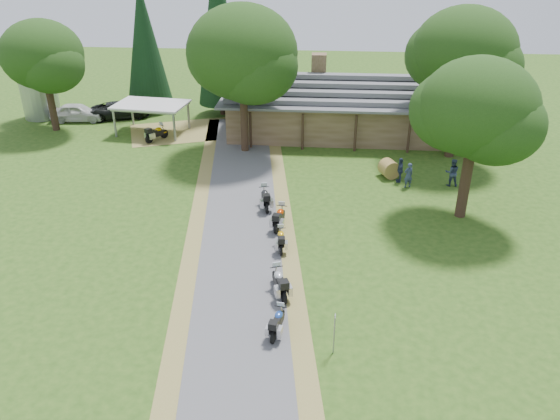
# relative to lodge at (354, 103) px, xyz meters

# --- Properties ---
(ground) EXTENTS (120.00, 120.00, 0.00)m
(ground) POSITION_rel_lodge_xyz_m (-6.00, -24.00, -2.45)
(ground) COLOR #274A15
(ground) RESTS_ON ground
(driveway) EXTENTS (51.95, 51.95, 0.00)m
(driveway) POSITION_rel_lodge_xyz_m (-6.50, -20.00, -2.45)
(driveway) COLOR #4D4C4F
(driveway) RESTS_ON ground
(lodge) EXTENTS (21.40, 9.40, 4.90)m
(lodge) POSITION_rel_lodge_xyz_m (0.00, 0.00, 0.00)
(lodge) COLOR brown
(lodge) RESTS_ON ground
(silo) EXTENTS (3.26, 3.26, 6.35)m
(silo) POSITION_rel_lodge_xyz_m (-27.84, 1.86, 0.72)
(silo) COLOR gray
(silo) RESTS_ON ground
(carport) EXTENTS (6.12, 4.45, 2.47)m
(carport) POSITION_rel_lodge_xyz_m (-16.61, -1.55, -1.21)
(carport) COLOR silver
(carport) RESTS_ON ground
(car_white_sedan) EXTENTS (3.12, 6.18, 1.98)m
(car_white_sedan) POSITION_rel_lodge_xyz_m (-24.18, 1.02, -1.46)
(car_white_sedan) COLOR silver
(car_white_sedan) RESTS_ON ground
(car_dark_suv) EXTENTS (4.22, 6.14, 2.17)m
(car_dark_suv) POSITION_rel_lodge_xyz_m (-20.74, 2.27, -1.37)
(car_dark_suv) COLOR black
(car_dark_suv) RESTS_ON ground
(motorcycle_row_a) EXTENTS (0.84, 1.76, 1.16)m
(motorcycle_row_a) POSITION_rel_lodge_xyz_m (-3.99, -26.29, -1.87)
(motorcycle_row_a) COLOR #204294
(motorcycle_row_a) RESTS_ON ground
(motorcycle_row_b) EXTENTS (1.26, 2.06, 1.34)m
(motorcycle_row_b) POSITION_rel_lodge_xyz_m (-4.14, -23.54, -1.78)
(motorcycle_row_b) COLOR #B3B5BB
(motorcycle_row_b) RESTS_ON ground
(motorcycle_row_c) EXTENTS (0.75, 1.76, 1.17)m
(motorcycle_row_c) POSITION_rel_lodge_xyz_m (-4.41, -19.49, -1.87)
(motorcycle_row_c) COLOR #DAA00C
(motorcycle_row_c) RESTS_ON ground
(motorcycle_row_d) EXTENTS (0.90, 2.01, 1.32)m
(motorcycle_row_d) POSITION_rel_lodge_xyz_m (-4.69, -17.14, -1.79)
(motorcycle_row_d) COLOR #CD3804
(motorcycle_row_d) RESTS_ON ground
(motorcycle_row_e) EXTENTS (1.08, 2.08, 1.36)m
(motorcycle_row_e) POSITION_rel_lodge_xyz_m (-5.76, -14.73, -1.77)
(motorcycle_row_e) COLOR black
(motorcycle_row_e) RESTS_ON ground
(motorcycle_carport_a) EXTENTS (1.64, 2.07, 1.39)m
(motorcycle_carport_a) POSITION_rel_lodge_xyz_m (-15.75, -3.49, -1.76)
(motorcycle_carport_a) COLOR #D7A206
(motorcycle_carport_a) RESTS_ON ground
(person_a) EXTENTS (0.68, 0.59, 1.99)m
(person_a) POSITION_rel_lodge_xyz_m (3.20, -10.99, -1.46)
(person_a) COLOR #2D3855
(person_a) RESTS_ON ground
(person_b) EXTENTS (0.63, 0.45, 2.19)m
(person_b) POSITION_rel_lodge_xyz_m (6.07, -10.48, -1.36)
(person_b) COLOR #2D3855
(person_b) RESTS_ON ground
(person_c) EXTENTS (0.42, 0.57, 1.98)m
(person_c) POSITION_rel_lodge_xyz_m (2.76, -10.13, -1.46)
(person_c) COLOR #2D3855
(person_c) RESTS_ON ground
(hay_bale) EXTENTS (1.52, 1.46, 1.21)m
(hay_bale) POSITION_rel_lodge_xyz_m (2.14, -9.36, -1.84)
(hay_bale) COLOR olive
(hay_bale) RESTS_ON ground
(sign_post) EXTENTS (0.33, 0.06, 1.85)m
(sign_post) POSITION_rel_lodge_xyz_m (-1.68, -27.37, -1.53)
(sign_post) COLOR gray
(sign_post) RESTS_ON ground
(oak_lodge_left) EXTENTS (7.91, 7.91, 11.93)m
(oak_lodge_left) POSITION_rel_lodge_xyz_m (-8.37, -5.14, 3.52)
(oak_lodge_left) COLOR black
(oak_lodge_left) RESTS_ON ground
(oak_lodge_right) EXTENTS (7.10, 7.10, 12.44)m
(oak_lodge_right) POSITION_rel_lodge_xyz_m (7.01, -5.01, 3.77)
(oak_lodge_right) COLOR black
(oak_lodge_right) RESTS_ON ground
(oak_driveway) EXTENTS (6.36, 6.36, 10.58)m
(oak_driveway) POSITION_rel_lodge_xyz_m (5.80, -14.86, 2.84)
(oak_driveway) COLOR black
(oak_driveway) RESTS_ON ground
(oak_silo) EXTENTS (6.49, 6.49, 10.13)m
(oak_silo) POSITION_rel_lodge_xyz_m (-25.07, -1.54, 2.62)
(oak_silo) COLOR black
(oak_silo) RESTS_ON ground
(cedar_near) EXTENTS (4.18, 4.18, 14.70)m
(cedar_near) POSITION_rel_lodge_xyz_m (-11.76, 4.15, 4.90)
(cedar_near) COLOR black
(cedar_near) RESTS_ON ground
(cedar_far) EXTENTS (4.04, 4.04, 11.62)m
(cedar_far) POSITION_rel_lodge_xyz_m (-18.67, 4.80, 3.36)
(cedar_far) COLOR black
(cedar_far) RESTS_ON ground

